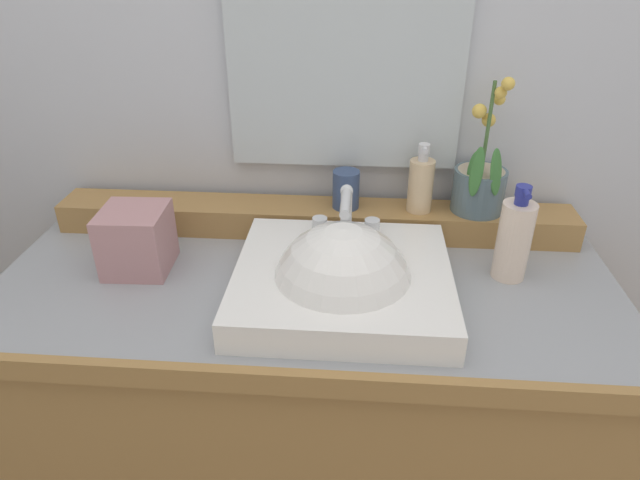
% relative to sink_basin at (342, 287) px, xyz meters
% --- Properties ---
extents(wall_back, '(3.11, 0.20, 2.64)m').
position_rel_sink_basin_xyz_m(wall_back, '(-0.08, 0.45, 0.41)').
color(wall_back, silver).
rests_on(wall_back, ground).
extents(vanity_cabinet, '(1.27, 0.56, 0.89)m').
position_rel_sink_basin_xyz_m(vanity_cabinet, '(-0.08, 0.06, -0.47)').
color(vanity_cabinet, '#A07540').
rests_on(vanity_cabinet, ground).
extents(back_ledge, '(1.20, 0.11, 0.07)m').
position_rel_sink_basin_xyz_m(back_ledge, '(-0.08, 0.27, 0.01)').
color(back_ledge, '#A07540').
rests_on(back_ledge, vanity_cabinet).
extents(sink_basin, '(0.41, 0.39, 0.29)m').
position_rel_sink_basin_xyz_m(sink_basin, '(0.00, 0.00, 0.00)').
color(sink_basin, white).
rests_on(sink_basin, vanity_cabinet).
extents(potted_plant, '(0.12, 0.13, 0.31)m').
position_rel_sink_basin_xyz_m(potted_plant, '(0.29, 0.28, 0.11)').
color(potted_plant, slate).
rests_on(potted_plant, back_ledge).
extents(soap_dispenser, '(0.06, 0.06, 0.16)m').
position_rel_sink_basin_xyz_m(soap_dispenser, '(0.16, 0.27, 0.11)').
color(soap_dispenser, '#D5B589').
rests_on(soap_dispenser, back_ledge).
extents(tumbler_cup, '(0.06, 0.06, 0.09)m').
position_rel_sink_basin_xyz_m(tumbler_cup, '(-0.00, 0.27, 0.09)').
color(tumbler_cup, navy).
rests_on(tumbler_cup, back_ledge).
extents(lotion_bottle, '(0.07, 0.07, 0.20)m').
position_rel_sink_basin_xyz_m(lotion_bottle, '(0.34, 0.11, 0.06)').
color(lotion_bottle, beige).
rests_on(lotion_bottle, vanity_cabinet).
extents(tissue_box, '(0.13, 0.13, 0.13)m').
position_rel_sink_basin_xyz_m(tissue_box, '(-0.43, 0.08, 0.04)').
color(tissue_box, '#B37F81').
rests_on(tissue_box, vanity_cabinet).
extents(mirror, '(0.51, 0.02, 0.64)m').
position_rel_sink_basin_xyz_m(mirror, '(-0.01, 0.33, 0.44)').
color(mirror, silver).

